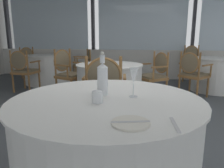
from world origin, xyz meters
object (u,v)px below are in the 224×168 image
dining_chair_0_2 (67,70)px  dining_chair_2_2 (85,62)px  dining_chair_2_0 (29,60)px  dining_chair_2_1 (23,68)px  side_plate (131,123)px  dining_chair_0_1 (155,72)px  water_bottle (103,78)px  dining_chair_1_0 (193,61)px  dining_chair_0_0 (104,88)px  dining_chair_1_1 (192,71)px  wine_glass (134,77)px  water_tumbler (97,97)px

dining_chair_0_2 → dining_chair_2_2: dining_chair_0_2 is taller
dining_chair_2_0 → dining_chair_2_1: same height
side_plate → dining_chair_0_1: dining_chair_0_1 is taller
water_bottle → dining_chair_2_0: 5.31m
dining_chair_1_0 → dining_chair_2_2: 2.98m
dining_chair_0_0 → dining_chair_0_1: bearing=-29.9°
dining_chair_0_1 → dining_chair_2_1: (-2.87, 0.07, -0.00)m
water_bottle → dining_chair_1_0: bearing=71.8°
dining_chair_1_0 → dining_chair_2_0: size_ratio=1.08×
dining_chair_1_1 → dining_chair_1_0: bearing=30.2°
dining_chair_0_2 → dining_chair_2_0: size_ratio=1.05×
side_plate → wine_glass: wine_glass is taller
wine_glass → dining_chair_2_2: size_ratio=0.24×
side_plate → dining_chair_2_1: dining_chair_2_1 is taller
dining_chair_1_1 → dining_chair_2_0: (-4.43, 1.36, 0.00)m
side_plate → dining_chair_0_0: dining_chair_0_0 is taller
water_bottle → dining_chair_2_1: (-2.43, 2.62, -0.34)m
dining_chair_2_1 → dining_chair_2_2: size_ratio=1.04×
side_plate → dining_chair_2_0: size_ratio=0.21×
water_tumbler → dining_chair_1_1: size_ratio=0.08×
dining_chair_2_2 → dining_chair_2_0: bearing=-30.1°
side_plate → dining_chair_0_2: bearing=118.3°
dining_chair_0_0 → dining_chair_2_2: size_ratio=1.09×
wine_glass → dining_chair_2_2: 4.50m
water_bottle → dining_chair_2_1: water_bottle is taller
dining_chair_2_2 → side_plate: bearing=82.8°
wine_glass → water_tumbler: wine_glass is taller
dining_chair_0_0 → dining_chair_0_2: 1.72m
dining_chair_0_1 → dining_chair_1_0: bearing=-156.1°
water_bottle → dining_chair_2_2: (-1.50, 4.12, -0.35)m
dining_chair_2_1 → dining_chair_0_1: bearing=-89.5°
dining_chair_1_0 → dining_chair_0_0: bearing=-45.0°
water_bottle → side_plate: bearing=-62.9°
side_plate → water_bottle: 0.60m
dining_chair_2_1 → wine_glass: bearing=-132.7°
water_bottle → dining_chair_1_0: 4.69m
water_bottle → dining_chair_2_1: 3.59m
dining_chair_0_1 → dining_chair_0_2: dining_chair_0_2 is taller
dining_chair_0_1 → dining_chair_0_0: bearing=30.1°
dining_chair_0_2 → dining_chair_2_1: bearing=-172.5°
wine_glass → water_tumbler: (-0.22, -0.19, -0.11)m
water_bottle → water_tumbler: water_bottle is taller
dining_chair_0_0 → wine_glass: bearing=-163.5°
water_bottle → wine_glass: water_bottle is taller
dining_chair_1_0 → dining_chair_0_1: bearing=-47.7°
water_bottle → wine_glass: (0.24, -0.02, 0.02)m
wine_glass → water_tumbler: 0.31m
dining_chair_0_0 → dining_chair_0_1: 1.72m
dining_chair_1_1 → side_plate: bearing=-154.5°
dining_chair_0_1 → dining_chair_1_1: dining_chair_0_1 is taller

